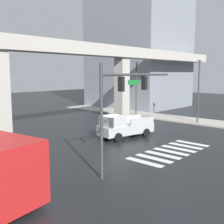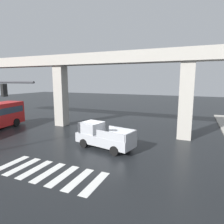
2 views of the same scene
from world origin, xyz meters
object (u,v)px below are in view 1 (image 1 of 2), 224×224
object	(u,v)px
pickup_truck	(123,127)
street_lamp_near_corner	(199,83)
traffic_signal_mast	(122,96)
street_lamp_mid_block	(136,82)

from	to	relation	value
pickup_truck	street_lamp_near_corner	size ratio (longest dim) A/B	0.74
traffic_signal_mast	street_lamp_mid_block	bearing A→B (deg)	35.43
traffic_signal_mast	street_lamp_near_corner	world-z (taller)	street_lamp_near_corner
street_lamp_mid_block	traffic_signal_mast	bearing A→B (deg)	-144.57
pickup_truck	street_lamp_near_corner	xyz separation A→B (m)	(10.92, -1.73, 3.57)
traffic_signal_mast	street_lamp_near_corner	distance (m)	17.86
traffic_signal_mast	street_lamp_mid_block	size ratio (longest dim) A/B	0.90
street_lamp_near_corner	street_lamp_mid_block	distance (m)	8.72
pickup_truck	street_lamp_mid_block	world-z (taller)	street_lamp_mid_block
traffic_signal_mast	street_lamp_mid_block	world-z (taller)	street_lamp_mid_block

